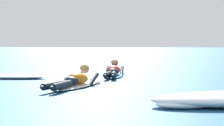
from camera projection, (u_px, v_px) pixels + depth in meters
The scene contains 4 objects.
ground_plane at pixel (35, 70), 15.53m from camera, with size 120.00×120.00×0.00m, color #235B84.
surfer_near at pixel (75, 81), 9.60m from camera, with size 1.09×2.67×0.55m.
surfer_far at pixel (113, 72), 12.47m from camera, with size 0.57×2.47×0.54m.
whitewater_back at pixel (3, 76), 12.01m from camera, with size 2.56×1.10×0.13m.
Camera 1 is at (3.75, -5.29, 1.03)m, focal length 69.19 mm.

